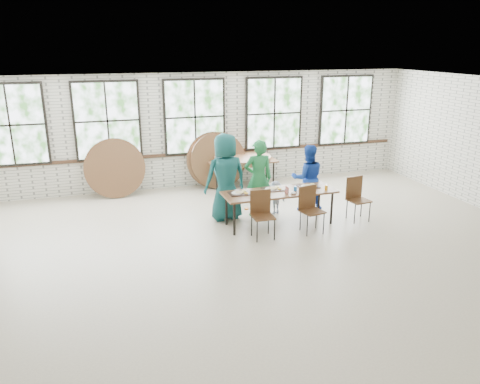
# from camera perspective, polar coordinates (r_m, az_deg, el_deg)

# --- Properties ---
(room) EXTENTS (12.00, 12.00, 12.00)m
(room) POSITION_cam_1_polar(r_m,az_deg,el_deg) (12.38, -5.53, 8.89)
(room) COLOR #BEB297
(room) RESTS_ON ground
(dining_table) EXTENTS (2.42, 0.86, 0.74)m
(dining_table) POSITION_cam_1_polar(r_m,az_deg,el_deg) (9.85, 4.84, -0.19)
(dining_table) COLOR brown
(dining_table) RESTS_ON ground
(chair_near_left) EXTENTS (0.43, 0.42, 0.95)m
(chair_near_left) POSITION_cam_1_polar(r_m,az_deg,el_deg) (9.25, 2.66, -2.21)
(chair_near_left) COLOR #4E301A
(chair_near_left) RESTS_ON ground
(chair_near_right) EXTENTS (0.49, 0.48, 0.95)m
(chair_near_right) POSITION_cam_1_polar(r_m,az_deg,el_deg) (9.62, 8.50, -1.59)
(chair_near_right) COLOR #4E301A
(chair_near_right) RESTS_ON ground
(chair_spare) EXTENTS (0.48, 0.46, 0.95)m
(chair_spare) POSITION_cam_1_polar(r_m,az_deg,el_deg) (10.49, 14.00, -0.31)
(chair_spare) COLOR #4E301A
(chair_spare) RESTS_ON ground
(adult_teal) EXTENTS (1.00, 0.72, 1.91)m
(adult_teal) POSITION_cam_1_polar(r_m,az_deg,el_deg) (10.06, -1.76, 1.82)
(adult_teal) COLOR #16564D
(adult_teal) RESTS_ON ground
(adult_green) EXTENTS (0.67, 0.47, 1.73)m
(adult_green) POSITION_cam_1_polar(r_m,az_deg,el_deg) (10.30, 2.25, 1.68)
(adult_green) COLOR #20783E
(adult_green) RESTS_ON ground
(toddler) EXTENTS (0.53, 0.35, 0.76)m
(toddler) POSITION_cam_1_polar(r_m,az_deg,el_deg) (10.58, 4.35, -0.67)
(toddler) COLOR #151F42
(toddler) RESTS_ON ground
(adult_blue) EXTENTS (0.86, 0.73, 1.54)m
(adult_blue) POSITION_cam_1_polar(r_m,az_deg,el_deg) (10.76, 8.23, 1.69)
(adult_blue) COLOR #173CA1
(adult_blue) RESTS_ON ground
(storage_table) EXTENTS (1.83, 0.82, 0.74)m
(storage_table) POSITION_cam_1_polar(r_m,az_deg,el_deg) (12.40, 0.30, 3.60)
(storage_table) COLOR brown
(storage_table) RESTS_ON ground
(tabletop_clutter) EXTENTS (2.08, 0.63, 0.11)m
(tabletop_clutter) POSITION_cam_1_polar(r_m,az_deg,el_deg) (9.83, 5.35, 0.23)
(tabletop_clutter) COLOR black
(tabletop_clutter) RESTS_ON dining_table
(round_tops_stacked) EXTENTS (1.50, 1.50, 0.13)m
(round_tops_stacked) POSITION_cam_1_polar(r_m,az_deg,el_deg) (12.37, 0.30, 4.13)
(round_tops_stacked) COLOR brown
(round_tops_stacked) RESTS_ON storage_table
(round_tops_leaning) EXTENTS (4.17, 0.50, 1.48)m
(round_tops_leaning) POSITION_cam_1_polar(r_m,az_deg,el_deg) (12.27, -6.84, 3.55)
(round_tops_leaning) COLOR brown
(round_tops_leaning) RESTS_ON ground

